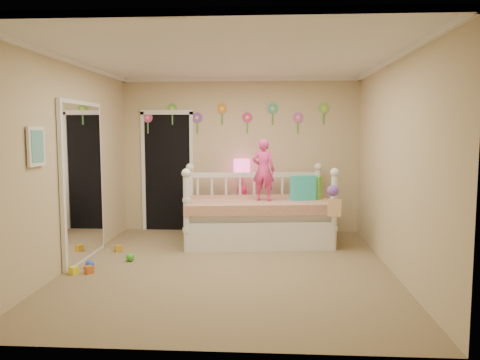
# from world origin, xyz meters

# --- Properties ---
(floor) EXTENTS (4.00, 4.50, 0.01)m
(floor) POSITION_xyz_m (0.00, 0.00, 0.00)
(floor) COLOR #7F684C
(floor) RESTS_ON ground
(ceiling) EXTENTS (4.00, 4.50, 0.01)m
(ceiling) POSITION_xyz_m (0.00, 0.00, 2.60)
(ceiling) COLOR white
(ceiling) RESTS_ON floor
(back_wall) EXTENTS (4.00, 0.01, 2.60)m
(back_wall) POSITION_xyz_m (0.00, 2.25, 1.30)
(back_wall) COLOR tan
(back_wall) RESTS_ON floor
(left_wall) EXTENTS (0.01, 4.50, 2.60)m
(left_wall) POSITION_xyz_m (-2.00, 0.00, 1.30)
(left_wall) COLOR tan
(left_wall) RESTS_ON floor
(right_wall) EXTENTS (0.01, 4.50, 2.60)m
(right_wall) POSITION_xyz_m (2.00, 0.00, 1.30)
(right_wall) COLOR tan
(right_wall) RESTS_ON floor
(crown_molding) EXTENTS (4.00, 4.50, 0.06)m
(crown_molding) POSITION_xyz_m (0.00, 0.00, 2.57)
(crown_molding) COLOR white
(crown_molding) RESTS_ON ceiling
(daybed) EXTENTS (2.35, 1.45, 1.21)m
(daybed) POSITION_xyz_m (0.32, 1.38, 0.60)
(daybed) COLOR white
(daybed) RESTS_ON floor
(pillow_turquoise) EXTENTS (0.40, 0.24, 0.38)m
(pillow_turquoise) POSITION_xyz_m (1.00, 1.34, 0.86)
(pillow_turquoise) COLOR #26C299
(pillow_turquoise) RESTS_ON daybed
(pillow_lime) EXTENTS (0.40, 0.28, 0.35)m
(pillow_lime) POSITION_xyz_m (1.11, 1.53, 0.85)
(pillow_lime) COLOR #6FCC3E
(pillow_lime) RESTS_ON daybed
(child) EXTENTS (0.37, 0.28, 0.92)m
(child) POSITION_xyz_m (0.41, 1.25, 1.13)
(child) COLOR #F23789
(child) RESTS_ON daybed
(nightstand) EXTENTS (0.42, 0.34, 0.63)m
(nightstand) POSITION_xyz_m (0.04, 2.07, 0.32)
(nightstand) COLOR white
(nightstand) RESTS_ON floor
(table_lamp) EXTENTS (0.28, 0.28, 0.61)m
(table_lamp) POSITION_xyz_m (0.04, 2.07, 1.04)
(table_lamp) COLOR #D21C52
(table_lamp) RESTS_ON nightstand
(closet_doorway) EXTENTS (0.90, 0.04, 2.07)m
(closet_doorway) POSITION_xyz_m (-1.25, 2.23, 1.03)
(closet_doorway) COLOR black
(closet_doorway) RESTS_ON back_wall
(flower_decals) EXTENTS (3.40, 0.02, 0.50)m
(flower_decals) POSITION_xyz_m (-0.09, 2.24, 1.94)
(flower_decals) COLOR #B2668C
(flower_decals) RESTS_ON back_wall
(mirror_closet) EXTENTS (0.07, 1.30, 2.10)m
(mirror_closet) POSITION_xyz_m (-1.96, 0.30, 1.05)
(mirror_closet) COLOR white
(mirror_closet) RESTS_ON left_wall
(wall_picture) EXTENTS (0.05, 0.34, 0.42)m
(wall_picture) POSITION_xyz_m (-1.97, -0.90, 1.55)
(wall_picture) COLOR white
(wall_picture) RESTS_ON left_wall
(hanging_bag) EXTENTS (0.20, 0.16, 0.36)m
(hanging_bag) POSITION_xyz_m (1.38, 0.78, 0.74)
(hanging_bag) COLOR beige
(hanging_bag) RESTS_ON daybed
(toy_scatter) EXTENTS (0.92, 1.37, 0.11)m
(toy_scatter) POSITION_xyz_m (-1.71, 0.13, 0.06)
(toy_scatter) COLOR #996666
(toy_scatter) RESTS_ON floor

